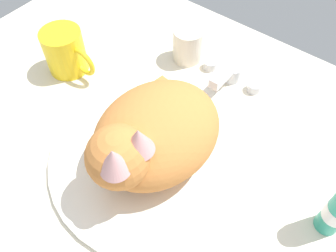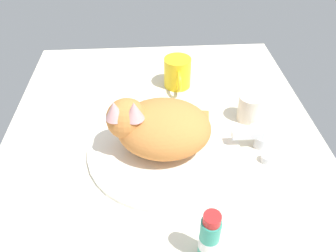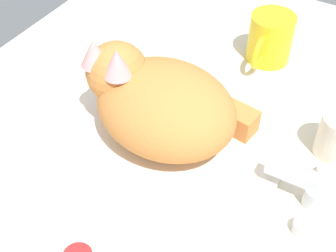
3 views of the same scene
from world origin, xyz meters
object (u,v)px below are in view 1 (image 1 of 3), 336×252
at_px(coffee_mug, 66,52).
at_px(rinse_cup, 188,45).
at_px(cat, 151,136).
at_px(faucet, 229,74).

distance_m(coffee_mug, rinse_cup, 0.25).
bearing_deg(cat, faucet, 89.63).
height_order(cat, coffee_mug, cat).
bearing_deg(rinse_cup, coffee_mug, -134.43).
height_order(faucet, coffee_mug, coffee_mug).
relative_size(cat, rinse_cup, 3.54).
height_order(cat, rinse_cup, cat).
bearing_deg(coffee_mug, rinse_cup, 45.57).
height_order(faucet, cat, cat).
bearing_deg(cat, coffee_mug, 165.89).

